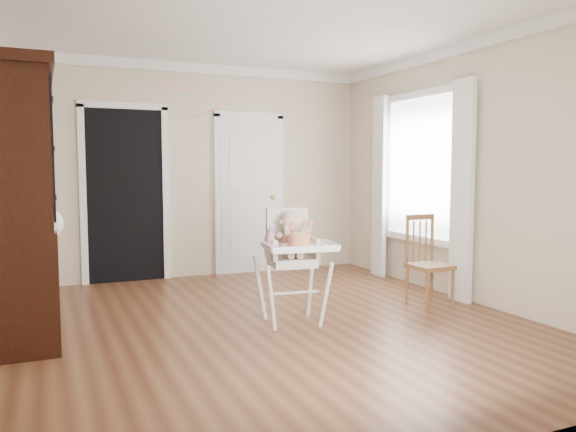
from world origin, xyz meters
name	(u,v)px	position (x,y,z in m)	size (l,w,h in m)	color
floor	(270,324)	(0.00, 0.00, 0.00)	(5.00, 5.00, 0.00)	#522D1C
ceiling	(269,14)	(0.00, 0.00, 2.70)	(5.00, 5.00, 0.00)	white
wall_back	(197,171)	(0.00, 2.50, 1.35)	(4.50, 4.50, 0.00)	beige
wall_right	(472,172)	(2.25, 0.00, 1.35)	(5.00, 5.00, 0.00)	beige
crown_molding	(269,21)	(0.00, 0.00, 2.64)	(4.50, 5.00, 0.12)	white
doorway	(125,191)	(-0.90, 2.48, 1.11)	(1.06, 0.05, 2.22)	black
closet_door	(250,196)	(0.70, 2.48, 1.02)	(0.96, 0.09, 2.13)	white
window_right	(418,177)	(2.18, 0.80, 1.29)	(0.13, 1.84, 2.30)	white
high_chair	(292,252)	(0.20, -0.04, 0.65)	(0.69, 0.82, 1.05)	white
baby	(292,236)	(0.21, -0.01, 0.79)	(0.29, 0.24, 0.43)	beige
cake	(300,240)	(0.16, -0.29, 0.79)	(0.24, 0.24, 0.11)	silver
sippy_cup	(271,236)	(-0.02, -0.08, 0.80)	(0.07, 0.07, 0.17)	pink
china_cabinet	(21,204)	(-1.99, 0.40, 1.10)	(0.58, 1.31, 2.21)	black
dining_chair	(428,263)	(1.74, 0.03, 0.43)	(0.38, 0.38, 0.91)	brown
streamer	(182,88)	(-0.54, 0.95, 2.17)	(0.03, 0.50, 0.02)	pink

